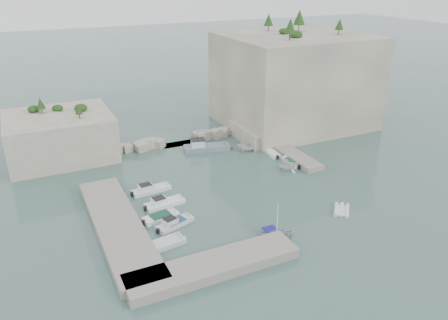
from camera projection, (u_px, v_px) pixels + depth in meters
name	position (u px, v px, depth m)	size (l,w,h in m)	color
ground	(243.00, 197.00, 58.42)	(400.00, 400.00, 0.00)	#456760
cliff_east	(294.00, 81.00, 83.12)	(26.00, 22.00, 17.00)	beige
cliff_terrace	(261.00, 132.00, 77.93)	(8.00, 10.00, 2.50)	beige
outcrop_west	(60.00, 136.00, 69.78)	(16.00, 14.00, 7.00)	beige
quay_west	(118.00, 226.00, 50.65)	(5.00, 24.00, 1.10)	#9E9689
quay_south	(214.00, 266.00, 43.91)	(18.00, 4.00, 1.10)	#9E9689
ledge_east	(287.00, 152.00, 71.86)	(3.00, 16.00, 0.80)	#9E9689
breakwater	(179.00, 140.00, 75.93)	(28.00, 3.00, 1.40)	beige
motorboat_a	(151.00, 192.00, 59.76)	(5.81, 1.73, 1.40)	white
motorboat_b	(165.00, 205.00, 56.30)	(5.61, 1.84, 1.40)	white
motorboat_c	(161.00, 219.00, 53.16)	(4.85, 1.76, 0.70)	white
motorboat_d	(175.00, 225.00, 51.83)	(5.25, 1.56, 1.40)	silver
motorboat_e	(166.00, 245.00, 48.14)	(4.64, 1.90, 0.70)	silver
rowboat	(276.00, 239.00, 49.26)	(3.22, 4.52, 0.94)	silver
inflatable_dinghy	(341.00, 211.00, 54.86)	(3.52, 1.71, 0.44)	white
tender_east_a	(288.00, 170.00, 66.33)	(3.09, 3.59, 1.89)	silver
tender_east_b	(291.00, 164.00, 68.34)	(4.55, 1.55, 0.70)	white
tender_east_c	(272.00, 154.00, 71.79)	(4.37, 1.41, 0.70)	white
tender_east_d	(249.00, 151.00, 73.32)	(1.63, 4.34, 1.68)	silver
work_boat	(207.00, 150.00, 73.49)	(8.37, 2.47, 2.20)	slate
rowboat_mast	(277.00, 219.00, 48.23)	(0.10, 0.10, 4.20)	white
vegetation	(269.00, 30.00, 78.46)	(53.48, 13.88, 13.40)	#1E4219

